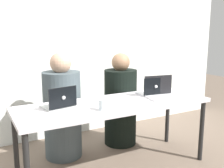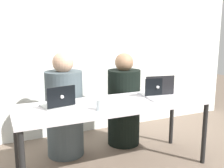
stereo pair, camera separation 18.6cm
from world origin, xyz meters
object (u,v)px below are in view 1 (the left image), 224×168
laptop_back_right (152,91)px  person_on_left (62,111)px  person_on_right (120,104)px  laptop_back_left (60,103)px  laptop_front_right (161,93)px  water_glass_left (103,106)px

laptop_back_right → person_on_left: bearing=-19.6°
person_on_right → laptop_back_left: bearing=10.8°
laptop_front_right → water_glass_left: bearing=-160.9°
person_on_left → laptop_back_right: person_on_left is taller
person_on_right → laptop_back_left: person_on_right is taller
person_on_left → laptop_front_right: 1.14m
person_on_right → laptop_front_right: person_on_right is taller
person_on_left → person_on_right: bearing=-167.0°
laptop_back_left → water_glass_left: size_ratio=3.19×
laptop_back_right → water_glass_left: bearing=27.2°
laptop_back_right → laptop_front_right: bearing=102.6°
laptop_back_left → water_glass_left: (0.32, -0.27, -0.00)m
person_on_right → water_glass_left: person_on_right is taller
laptop_front_right → person_on_right: bearing=114.5°
laptop_front_right → laptop_back_left: bearing=-177.7°
laptop_back_right → laptop_front_right: size_ratio=0.84×
water_glass_left → person_on_right: bearing=50.1°
laptop_front_right → water_glass_left: laptop_front_right is taller
person_on_right → laptop_front_right: size_ratio=3.18×
laptop_back_left → water_glass_left: bearing=128.4°
laptop_back_left → laptop_front_right: size_ratio=0.87×
person_on_left → water_glass_left: 0.79m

